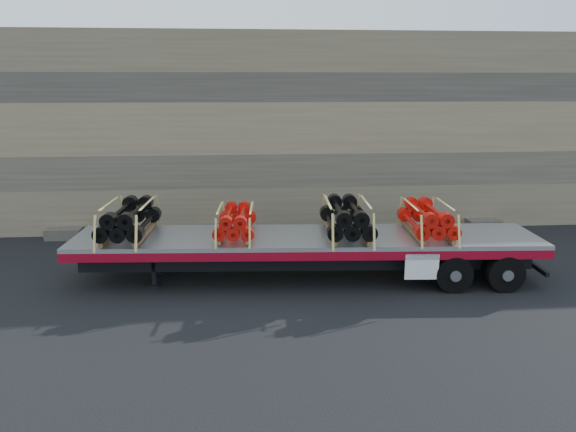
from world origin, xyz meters
name	(u,v)px	position (x,y,z in m)	size (l,w,h in m)	color
ground	(311,277)	(0.00, 0.00, 0.00)	(120.00, 120.00, 0.00)	black
rock_wall	(290,131)	(0.00, 6.50, 3.50)	(44.00, 3.00, 7.00)	#7A6B54
trailer	(306,257)	(-0.16, -0.12, 0.62)	(12.45, 2.39, 1.25)	#B8BAC0
bundle_front	(129,221)	(-4.87, 0.17, 1.68)	(1.23, 2.45, 0.87)	black
bundle_midfront	(236,222)	(-2.04, 0.00, 1.61)	(1.03, 2.06, 0.73)	red
bundle_midrear	(347,219)	(0.93, -0.19, 1.69)	(1.24, 2.48, 0.88)	black
bundle_rear	(427,220)	(3.11, -0.32, 1.65)	(1.14, 2.28, 0.81)	red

